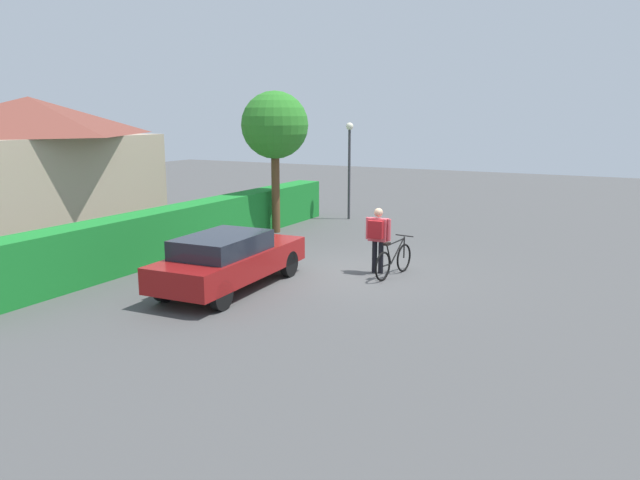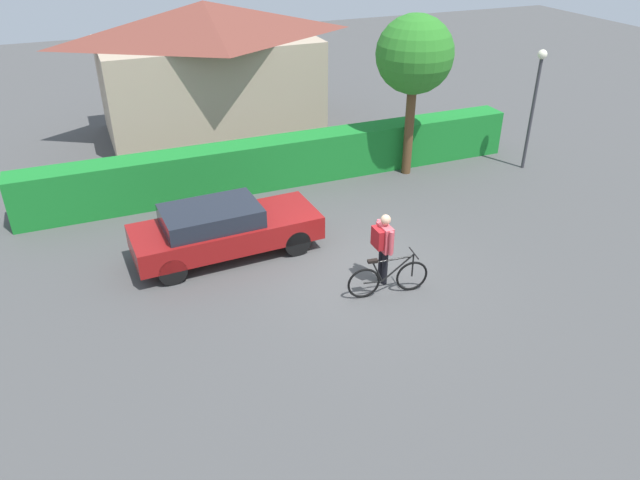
{
  "view_description": "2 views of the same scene",
  "coord_description": "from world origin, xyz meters",
  "px_view_note": "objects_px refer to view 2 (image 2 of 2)",
  "views": [
    {
      "loc": [
        -13.92,
        -6.27,
        3.98
      ],
      "look_at": [
        -2.13,
        -0.1,
        1.25
      ],
      "focal_mm": 34.54,
      "sensor_mm": 36.0,
      "label": 1
    },
    {
      "loc": [
        -5.31,
        -10.51,
        7.55
      ],
      "look_at": [
        -1.02,
        0.01,
        1.08
      ],
      "focal_mm": 34.02,
      "sensor_mm": 36.0,
      "label": 2
    }
  ],
  "objects_px": {
    "bicycle": "(388,278)",
    "tree_kerbside": "(415,56)",
    "parked_car_near": "(223,229)",
    "street_lamp": "(536,92)",
    "person_rider": "(383,242)"
  },
  "relations": [
    {
      "from": "bicycle",
      "to": "tree_kerbside",
      "type": "height_order",
      "value": "tree_kerbside"
    },
    {
      "from": "parked_car_near",
      "to": "bicycle",
      "type": "relative_size",
      "value": 2.46
    },
    {
      "from": "parked_car_near",
      "to": "tree_kerbside",
      "type": "height_order",
      "value": "tree_kerbside"
    },
    {
      "from": "bicycle",
      "to": "street_lamp",
      "type": "xyz_separation_m",
      "value": [
        7.28,
        4.63,
        2.03
      ]
    },
    {
      "from": "person_rider",
      "to": "street_lamp",
      "type": "distance_m",
      "value": 8.42
    },
    {
      "from": "parked_car_near",
      "to": "tree_kerbside",
      "type": "distance_m",
      "value": 7.61
    },
    {
      "from": "parked_car_near",
      "to": "bicycle",
      "type": "height_order",
      "value": "parked_car_near"
    },
    {
      "from": "parked_car_near",
      "to": "street_lamp",
      "type": "distance_m",
      "value": 10.42
    },
    {
      "from": "parked_car_near",
      "to": "person_rider",
      "type": "relative_size",
      "value": 2.67
    },
    {
      "from": "bicycle",
      "to": "tree_kerbside",
      "type": "distance_m",
      "value": 7.47
    },
    {
      "from": "parked_car_near",
      "to": "street_lamp",
      "type": "xyz_separation_m",
      "value": [
        10.14,
        1.68,
        1.71
      ]
    },
    {
      "from": "bicycle",
      "to": "street_lamp",
      "type": "distance_m",
      "value": 8.87
    },
    {
      "from": "street_lamp",
      "to": "tree_kerbside",
      "type": "relative_size",
      "value": 0.77
    },
    {
      "from": "parked_car_near",
      "to": "tree_kerbside",
      "type": "xyz_separation_m",
      "value": [
        6.49,
        2.73,
        2.88
      ]
    },
    {
      "from": "parked_car_near",
      "to": "tree_kerbside",
      "type": "relative_size",
      "value": 0.94
    }
  ]
}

